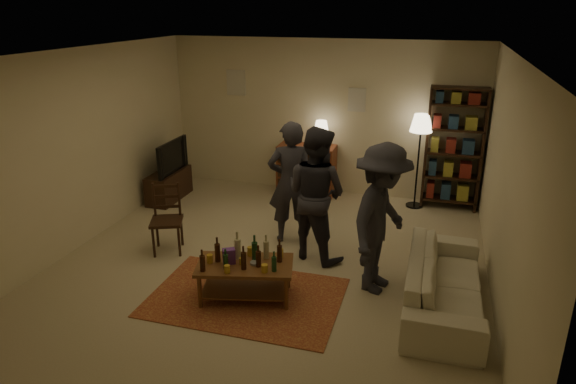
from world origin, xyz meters
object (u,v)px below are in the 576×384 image
at_px(dresser, 307,169).
at_px(person_right, 316,194).
at_px(dining_chair, 167,216).
at_px(person_by_sofa, 381,219).
at_px(bookshelf, 453,148).
at_px(coffee_table, 245,267).
at_px(floor_lamp, 421,130).
at_px(sofa, 444,283).
at_px(person_left, 291,183).
at_px(tv_stand, 169,178).

relative_size(dresser, person_right, 0.75).
height_order(dining_chair, dresser, dresser).
height_order(dresser, person_by_sofa, person_by_sofa).
bearing_deg(person_by_sofa, bookshelf, -0.48).
bearing_deg(coffee_table, person_by_sofa, 24.45).
relative_size(coffee_table, dining_chair, 1.24).
relative_size(bookshelf, floor_lamp, 1.28).
bearing_deg(sofa, floor_lamp, 9.12).
bearing_deg(person_by_sofa, floor_lamp, 9.22).
xyz_separation_m(bookshelf, sofa, (-0.05, -3.18, -0.73)).
distance_m(dining_chair, bookshelf, 4.67).
height_order(dresser, person_left, person_left).
bearing_deg(tv_stand, bookshelf, 11.80).
bearing_deg(coffee_table, person_right, 67.30).
bearing_deg(tv_stand, dresser, 22.07).
height_order(bookshelf, person_left, bookshelf).
distance_m(tv_stand, person_by_sofa, 4.40).
distance_m(dresser, person_by_sofa, 3.36).
distance_m(dresser, floor_lamp, 2.09).
bearing_deg(sofa, person_by_sofa, 75.41).
distance_m(sofa, person_right, 1.96).
height_order(dining_chair, sofa, dining_chair).
height_order(dining_chair, floor_lamp, floor_lamp).
distance_m(bookshelf, person_by_sofa, 3.09).
bearing_deg(person_right, dresser, -49.99).
bearing_deg(floor_lamp, person_by_sofa, -95.51).
relative_size(sofa, person_right, 1.16).
xyz_separation_m(dining_chair, floor_lamp, (3.20, 2.63, 0.82)).
distance_m(dining_chair, person_by_sofa, 2.96).
relative_size(sofa, person_by_sofa, 1.16).
relative_size(dresser, floor_lamp, 0.86).
relative_size(dresser, bookshelf, 0.67).
xyz_separation_m(dining_chair, tv_stand, (-0.96, 1.78, -0.12)).
bearing_deg(sofa, bookshelf, -0.82).
distance_m(floor_lamp, person_left, 2.52).
distance_m(coffee_table, person_by_sofa, 1.67).
xyz_separation_m(dining_chair, person_left, (1.54, 0.78, 0.37)).
bearing_deg(dresser, dining_chair, -115.69).
distance_m(dining_chair, tv_stand, 2.02).
bearing_deg(tv_stand, sofa, -25.34).
bearing_deg(floor_lamp, dresser, 178.09).
xyz_separation_m(sofa, person_left, (-2.14, 1.20, 0.58)).
bearing_deg(coffee_table, sofa, 11.72).
distance_m(tv_stand, floor_lamp, 4.35).
relative_size(tv_stand, person_by_sofa, 0.59).
height_order(tv_stand, floor_lamp, floor_lamp).
bearing_deg(tv_stand, person_left, -21.78).
bearing_deg(bookshelf, coffee_table, -121.81).
bearing_deg(dresser, floor_lamp, -1.91).
bearing_deg(sofa, tv_stand, 64.66).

